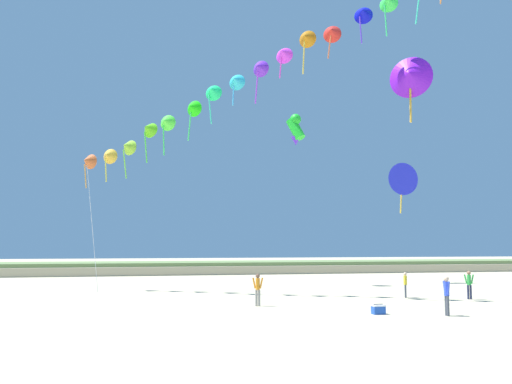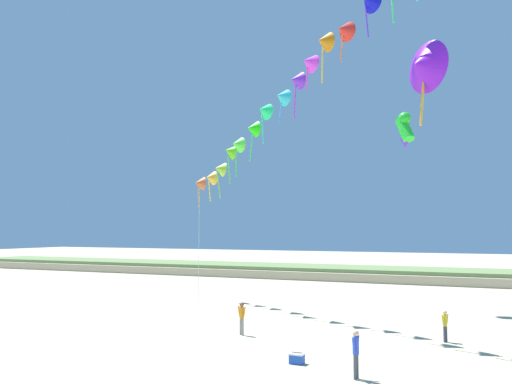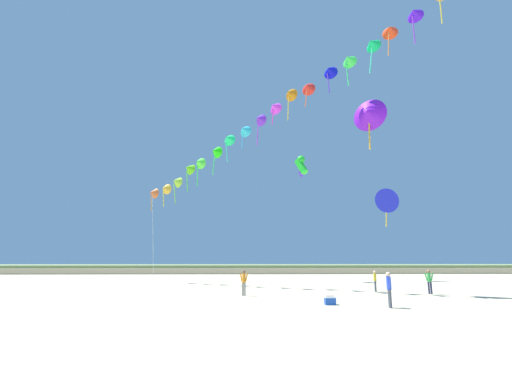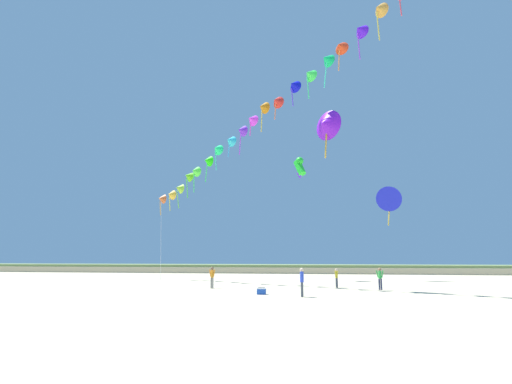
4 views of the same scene
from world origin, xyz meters
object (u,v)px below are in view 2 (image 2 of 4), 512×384
object	(u,v)px
person_near_left	(356,351)
large_kite_low_lead	(422,66)
person_near_right	(242,316)
large_kite_high_solo	(405,128)
beach_cooler	(297,358)
person_mid_center	(445,324)

from	to	relation	value
person_near_left	large_kite_low_lead	bearing A→B (deg)	73.36
person_near_right	large_kite_low_lead	distance (m)	15.18
person_near_left	large_kite_high_solo	size ratio (longest dim) A/B	0.68
person_near_left	person_near_right	distance (m)	9.35
large_kite_high_solo	beach_cooler	world-z (taller)	large_kite_high_solo
person_near_left	person_mid_center	bearing A→B (deg)	74.14
person_near_right	large_kite_low_lead	world-z (taller)	large_kite_low_lead
beach_cooler	person_mid_center	bearing A→B (deg)	53.92
person_mid_center	beach_cooler	size ratio (longest dim) A/B	2.64
person_near_left	person_near_right	world-z (taller)	person_near_left
person_mid_center	large_kite_low_lead	bearing A→B (deg)	-103.76
person_near_right	beach_cooler	xyz separation A→B (m)	(4.66, -4.46, -0.75)
person_near_right	large_kite_low_lead	xyz separation A→B (m)	(9.18, 0.25, 12.09)
person_mid_center	large_kite_low_lead	xyz separation A→B (m)	(-0.55, -2.24, 12.18)
person_near_right	beach_cooler	size ratio (longest dim) A/B	2.90
person_near_left	person_mid_center	xyz separation A→B (m)	(2.33, 8.20, -0.14)
person_near_right	person_mid_center	bearing A→B (deg)	14.37
large_kite_low_lead	beach_cooler	distance (m)	14.41
person_near_left	person_mid_center	size ratio (longest dim) A/B	1.16
person_near_left	person_near_right	bearing A→B (deg)	142.36
person_mid_center	person_near_right	bearing A→B (deg)	-165.63
large_kite_high_solo	large_kite_low_lead	bearing A→B (deg)	-77.74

